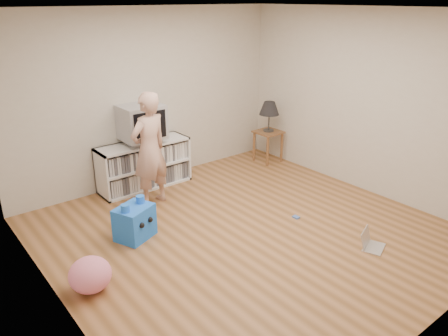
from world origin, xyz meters
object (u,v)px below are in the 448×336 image
object	(u,v)px
laptop	(370,243)
plush_pink	(90,275)
table_lamp	(269,109)
plush_blue	(135,222)
person	(149,150)
media_unit	(144,165)
crt_tv	(141,122)
side_table	(268,139)
dvd_deck	(143,141)

from	to	relation	value
laptop	plush_pink	size ratio (longest dim) A/B	0.88
table_lamp	plush_blue	distance (m)	3.29
person	media_unit	bearing A→B (deg)	-121.16
media_unit	crt_tv	world-z (taller)	crt_tv
crt_tv	side_table	distance (m)	2.33
plush_blue	dvd_deck	bearing A→B (deg)	33.77
media_unit	dvd_deck	world-z (taller)	dvd_deck
crt_tv	plush_pink	xyz separation A→B (m)	(-1.67, -1.92, -0.84)
media_unit	plush_pink	world-z (taller)	media_unit
table_lamp	plush_pink	xyz separation A→B (m)	(-3.90, -1.55, -0.76)
laptop	plush_blue	world-z (taller)	plush_blue
side_table	laptop	xyz separation A→B (m)	(-1.05, -2.80, -0.36)
side_table	table_lamp	distance (m)	0.53
media_unit	person	bearing A→B (deg)	-109.47
table_lamp	plush_pink	size ratio (longest dim) A/B	1.24
media_unit	table_lamp	bearing A→B (deg)	-9.83
person	plush_pink	size ratio (longest dim) A/B	3.80
crt_tv	person	world-z (taller)	person
dvd_deck	crt_tv	distance (m)	0.29
crt_tv	plush_pink	bearing A→B (deg)	-131.08
laptop	plush_pink	world-z (taller)	plush_pink
plush_pink	laptop	bearing A→B (deg)	-23.73
person	plush_blue	xyz separation A→B (m)	(-0.63, -0.69, -0.58)
dvd_deck	side_table	xyz separation A→B (m)	(2.23, -0.37, -0.32)
crt_tv	laptop	xyz separation A→B (m)	(1.17, -3.17, -0.96)
person	laptop	size ratio (longest dim) A/B	4.33
dvd_deck	person	world-z (taller)	person
table_lamp	laptop	size ratio (longest dim) A/B	1.41
dvd_deck	table_lamp	world-z (taller)	table_lamp
person	plush_blue	bearing A→B (deg)	35.79
crt_tv	side_table	bearing A→B (deg)	-9.36
laptop	plush_pink	distance (m)	3.11
media_unit	plush_blue	xyz separation A→B (m)	(-0.85, -1.29, -0.14)
media_unit	laptop	distance (m)	3.41
media_unit	plush_pink	size ratio (longest dim) A/B	3.36
media_unit	side_table	size ratio (longest dim) A/B	2.55
table_lamp	person	world-z (taller)	person
plush_pink	plush_blue	bearing A→B (deg)	37.89
media_unit	table_lamp	size ratio (longest dim) A/B	2.72
crt_tv	plush_blue	xyz separation A→B (m)	(-0.85, -1.28, -0.81)
media_unit	plush_blue	distance (m)	1.55
table_lamp	plush_pink	bearing A→B (deg)	-158.30
laptop	plush_blue	bearing A→B (deg)	116.16
media_unit	crt_tv	xyz separation A→B (m)	(0.00, -0.02, 0.67)
person	crt_tv	bearing A→B (deg)	-121.75
table_lamp	plush_blue	size ratio (longest dim) A/B	0.98
side_table	person	distance (m)	2.48
dvd_deck	plush_pink	xyz separation A→B (m)	(-1.67, -1.92, -0.56)
plush_pink	side_table	bearing A→B (deg)	21.70
media_unit	table_lamp	distance (m)	2.33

